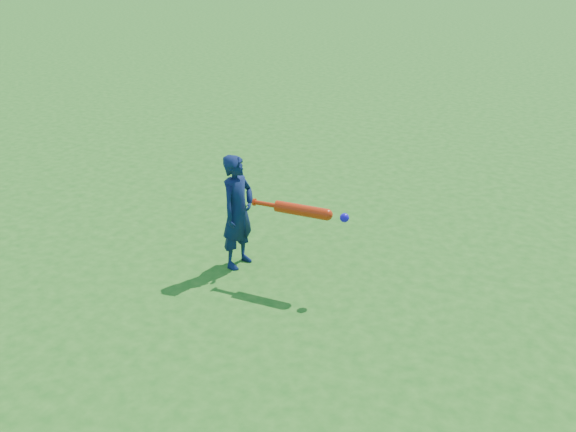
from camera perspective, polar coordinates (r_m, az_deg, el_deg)
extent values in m
plane|color=#1F6016|center=(5.85, 2.37, -5.34)|extent=(80.00, 80.00, 0.00)
imported|color=#0E1A42|center=(5.84, -4.48, 0.38)|extent=(0.30, 0.42, 1.07)
cylinder|color=red|center=(5.65, -3.00, 1.24)|extent=(0.02, 0.07, 0.07)
cylinder|color=red|center=(5.60, -1.98, 1.07)|extent=(0.22, 0.05, 0.04)
cylinder|color=red|center=(5.47, 1.18, 0.52)|extent=(0.47, 0.12, 0.10)
sphere|color=red|center=(5.39, 3.48, 0.12)|extent=(0.10, 0.10, 0.10)
sphere|color=#1A0CD4|center=(5.35, 5.04, -0.16)|extent=(0.08, 0.08, 0.08)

